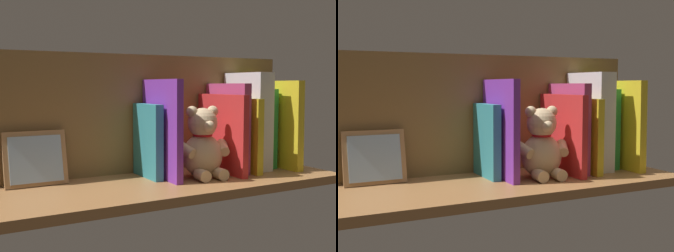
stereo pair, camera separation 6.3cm
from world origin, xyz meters
TOP-DOWN VIEW (x-y plane):
  - ground_plane at (0.00, 0.00)cm, footprint 89.84×31.79cm
  - shelf_back_panel at (0.00, -13.64)cm, footprint 89.84×1.50cm
  - book_0 at (-36.60, -2.18)cm, footprint 2.54×20.62cm
  - book_1 at (-33.12, -5.51)cm, footprint 2.71×13.98cm
  - dictionary_thick_white at (-28.29, -4.26)cm, footprint 4.96×16.27cm
  - book_2 at (-23.82, -2.90)cm, footprint 1.98×19.19cm
  - book_3 at (-20.70, -3.69)cm, footprint 2.27×17.61cm
  - book_4 at (-17.72, -2.12)cm, footprint 1.71×20.75cm
  - teddy_bear at (-9.76, 0.85)cm, footprint 14.83×12.34cm
  - book_5 at (-0.28, -3.27)cm, footprint 1.78×18.44cm
  - book_6 at (2.68, -5.86)cm, footprint 2.15×13.27cm
  - picture_frame_leaning at (29.97, -10.03)cm, footprint 14.55×4.30cm

SIDE VIEW (x-z plane):
  - ground_plane at x=0.00cm, z-range -2.20..0.00cm
  - picture_frame_leaning at x=29.97cm, z-range -0.14..12.84cm
  - teddy_bear at x=-9.76cm, z-range -1.10..17.24cm
  - book_6 at x=2.68cm, z-range 0.00..18.83cm
  - book_2 at x=-23.82cm, z-range 0.00..20.01cm
  - book_4 at x=-17.72cm, z-range 0.00..21.14cm
  - book_1 at x=-33.12cm, z-range 0.00..22.49cm
  - book_3 at x=-20.70cm, z-range 0.00..24.04cm
  - book_0 at x=-36.60cm, z-range -0.01..24.85cm
  - book_5 at x=-0.28cm, z-range 0.00..25.05cm
  - dictionary_thick_white at x=-28.29cm, z-range 0.00..27.07cm
  - shelf_back_panel at x=0.00cm, z-range 0.00..31.73cm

